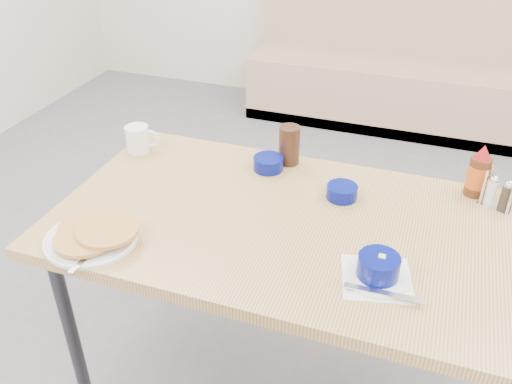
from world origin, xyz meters
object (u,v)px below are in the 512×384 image
(dining_table, at_px, (285,236))
(grits_setting, at_px, (378,270))
(booth_bench, at_px, (386,73))
(butter_bowl, at_px, (342,192))
(amber_tumbler, at_px, (289,145))
(condiment_caddy, at_px, (498,195))
(syrup_bottle, at_px, (478,173))
(coffee_mug, at_px, (139,138))
(creamer_bowl, at_px, (268,163))
(pancake_plate, at_px, (93,235))

(dining_table, relative_size, grits_setting, 6.04)
(booth_bench, xyz_separation_m, grits_setting, (0.30, -2.71, 0.44))
(butter_bowl, height_order, amber_tumbler, amber_tumbler)
(grits_setting, bearing_deg, condiment_caddy, 57.49)
(amber_tumbler, bearing_deg, grits_setting, -52.87)
(condiment_caddy, bearing_deg, syrup_bottle, 164.03)
(booth_bench, bearing_deg, butter_bowl, -86.72)
(coffee_mug, relative_size, syrup_bottle, 0.70)
(dining_table, bearing_deg, coffee_mug, 159.12)
(creamer_bowl, bearing_deg, pancake_plate, -121.88)
(dining_table, height_order, coffee_mug, coffee_mug)
(pancake_plate, height_order, condiment_caddy, condiment_caddy)
(pancake_plate, bearing_deg, booth_bench, 80.19)
(syrup_bottle, bearing_deg, dining_table, -147.51)
(dining_table, bearing_deg, pancake_plate, -149.94)
(coffee_mug, bearing_deg, butter_bowl, -5.04)
(booth_bench, height_order, butter_bowl, booth_bench)
(grits_setting, relative_size, syrup_bottle, 1.31)
(creamer_bowl, relative_size, syrup_bottle, 0.59)
(grits_setting, bearing_deg, butter_bowl, 115.30)
(booth_bench, distance_m, condiment_caddy, 2.37)
(butter_bowl, relative_size, amber_tumbler, 0.71)
(grits_setting, height_order, condiment_caddy, condiment_caddy)
(dining_table, distance_m, syrup_bottle, 0.65)
(coffee_mug, relative_size, amber_tumbler, 0.89)
(pancake_plate, relative_size, grits_setting, 1.25)
(pancake_plate, distance_m, amber_tumbler, 0.74)
(butter_bowl, bearing_deg, amber_tumbler, 143.79)
(booth_bench, xyz_separation_m, pancake_plate, (-0.49, -2.82, 0.43))
(pancake_plate, bearing_deg, grits_setting, 7.37)
(grits_setting, height_order, butter_bowl, grits_setting)
(butter_bowl, bearing_deg, dining_table, -127.77)
(butter_bowl, relative_size, syrup_bottle, 0.56)
(condiment_caddy, height_order, syrup_bottle, syrup_bottle)
(grits_setting, xyz_separation_m, butter_bowl, (-0.17, 0.35, -0.01))
(booth_bench, relative_size, condiment_caddy, 15.87)
(amber_tumbler, bearing_deg, syrup_bottle, 0.00)
(grits_setting, distance_m, creamer_bowl, 0.63)
(coffee_mug, height_order, creamer_bowl, coffee_mug)
(creamer_bowl, distance_m, syrup_bottle, 0.68)
(pancake_plate, height_order, butter_bowl, pancake_plate)
(pancake_plate, relative_size, condiment_caddy, 2.41)
(butter_bowl, bearing_deg, coffee_mug, 174.96)
(grits_setting, height_order, amber_tumbler, amber_tumbler)
(booth_bench, height_order, creamer_bowl, booth_bench)
(syrup_bottle, bearing_deg, coffee_mug, -175.24)
(butter_bowl, bearing_deg, creamer_bowl, 161.11)
(booth_bench, xyz_separation_m, creamer_bowl, (-0.14, -2.26, 0.43))
(creamer_bowl, distance_m, butter_bowl, 0.29)
(dining_table, height_order, pancake_plate, pancake_plate)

